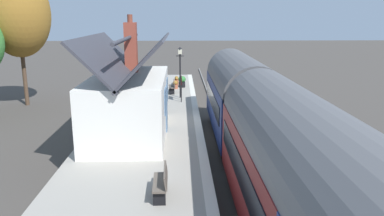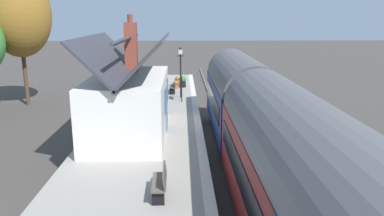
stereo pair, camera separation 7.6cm
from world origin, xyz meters
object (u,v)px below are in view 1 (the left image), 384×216
object	(u,v)px
station_building	(130,102)
planter_corner_building	(175,85)
planter_bench_left	(177,80)
station_sign_board	(181,83)
planter_bench_right	(136,81)
train	(283,157)
bench_near_building	(173,86)
lamp_post_platform	(180,62)
bench_platform_end	(162,181)
tree_far_right	(18,14)
planter_under_sign	(182,81)

from	to	relation	value
station_building	planter_corner_building	xyz separation A→B (m)	(11.04, -1.93, -1.19)
station_building	planter_corner_building	distance (m)	11.27
planter_bench_left	station_sign_board	distance (m)	6.10
planter_bench_right	station_building	bearing A→B (deg)	-174.54
train	station_building	world-z (taller)	station_building
station_building	bench_near_building	size ratio (longest dim) A/B	5.17
station_building	planter_bench_left	world-z (taller)	station_building
station_building	lamp_post_platform	xyz separation A→B (m)	(7.88, -2.29, 0.85)
bench_platform_end	planter_corner_building	distance (m)	17.30
train	tree_far_right	size ratio (longest dim) A/B	2.66
bench_platform_end	planter_under_sign	size ratio (longest dim) A/B	1.66
bench_platform_end	planter_corner_building	size ratio (longest dim) A/B	2.29
planter_bench_right	planter_under_sign	xyz separation A→B (m)	(-1.26, -3.66, 0.19)
bench_near_building	planter_corner_building	bearing A→B (deg)	-6.63
station_building	planter_bench_right	xyz separation A→B (m)	(12.92, 1.24, -1.24)
train	planter_corner_building	size ratio (longest dim) A/B	40.03
planter_bench_left	tree_far_right	bearing A→B (deg)	105.56
bench_platform_end	planter_corner_building	bearing A→B (deg)	-0.66
lamp_post_platform	tree_far_right	size ratio (longest dim) A/B	0.36
bench_platform_end	planter_bench_right	xyz separation A→B (m)	(19.18, 2.96, -0.21)
station_building	train	bearing A→B (deg)	-141.21
train	planter_corner_building	world-z (taller)	train
station_sign_board	planter_bench_right	bearing A→B (deg)	30.64
train	bench_near_building	size ratio (longest dim) A/B	17.36
tree_far_right	train	bearing A→B (deg)	-139.87
station_building	bench_near_building	xyz separation A→B (m)	(9.51, -1.75, -1.03)
planter_corner_building	bench_near_building	bearing A→B (deg)	173.37
train	planter_bench_right	world-z (taller)	train
bench_near_building	lamp_post_platform	bearing A→B (deg)	-161.53
bench_near_building	planter_bench_left	world-z (taller)	bench_near_building
tree_far_right	lamp_post_platform	bearing A→B (deg)	-100.60
planter_bench_right	station_sign_board	world-z (taller)	station_sign_board
bench_platform_end	planter_bench_right	size ratio (longest dim) A/B	2.00
planter_corner_building	train	bearing A→B (deg)	-169.29
train	bench_platform_end	world-z (taller)	train
station_building	tree_far_right	xyz separation A→B (m)	(9.92, 8.62, 3.89)
planter_bench_right	train	bearing A→B (deg)	-161.56
planter_bench_right	planter_under_sign	bearing A→B (deg)	-109.01
train	planter_bench_left	world-z (taller)	train
planter_bench_left	lamp_post_platform	distance (m)	5.41
train	planter_bench_right	distance (m)	20.52
planter_bench_right	planter_bench_left	bearing A→B (deg)	-90.76
planter_corner_building	station_sign_board	world-z (taller)	station_sign_board
planter_corner_building	planter_bench_left	size ratio (longest dim) A/B	0.65
bench_platform_end	station_sign_board	world-z (taller)	station_sign_board
planter_under_sign	lamp_post_platform	distance (m)	4.23
station_building	planter_under_sign	bearing A→B (deg)	-11.76
planter_bench_left	station_sign_board	size ratio (longest dim) A/B	0.60
planter_bench_right	bench_platform_end	bearing A→B (deg)	-171.22
planter_corner_building	planter_under_sign	world-z (taller)	planter_under_sign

